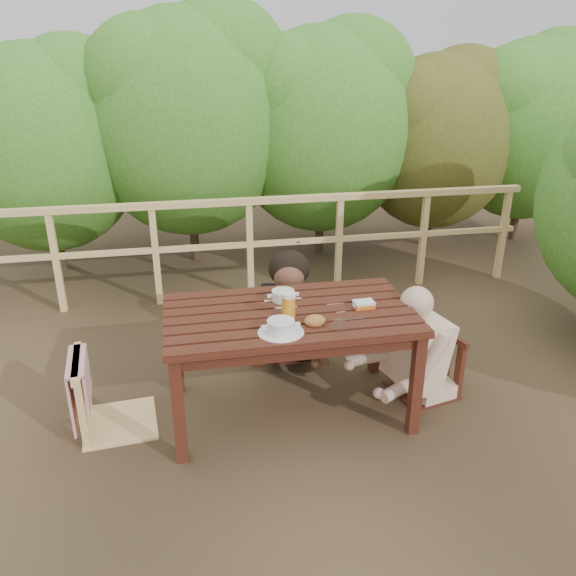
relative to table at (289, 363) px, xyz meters
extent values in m
plane|color=brown|center=(0.00, 0.00, -0.37)|extent=(60.00, 60.00, 0.00)
cube|color=#3B180F|center=(0.00, 0.00, 0.00)|extent=(1.61, 0.90, 0.74)
cube|color=#E5BB76|center=(-1.14, 0.06, 0.12)|extent=(0.53, 0.53, 0.99)
cube|color=#3B180F|center=(0.17, 0.83, 0.09)|extent=(0.54, 0.54, 0.93)
cube|color=#3B180F|center=(1.00, 0.05, 0.06)|extent=(0.51, 0.51, 0.86)
cube|color=#E5BB76|center=(0.00, 2.00, 0.13)|extent=(5.60, 0.10, 1.01)
cylinder|color=white|center=(-0.11, -0.28, 0.42)|extent=(0.28, 0.28, 0.09)
cylinder|color=white|center=(-0.01, 0.18, 0.41)|extent=(0.26, 0.26, 0.09)
ellipsoid|color=#A1622F|center=(0.12, -0.22, 0.41)|extent=(0.13, 0.10, 0.08)
cylinder|color=orange|center=(-0.02, -0.08, 0.46)|extent=(0.09, 0.09, 0.18)
cylinder|color=white|center=(0.24, -0.31, 0.41)|extent=(0.07, 0.07, 0.08)
cube|color=silver|center=(0.49, -0.03, 0.40)|extent=(0.14, 0.10, 0.06)
camera|label=1|loc=(-0.65, -3.29, 1.97)|focal=35.91mm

